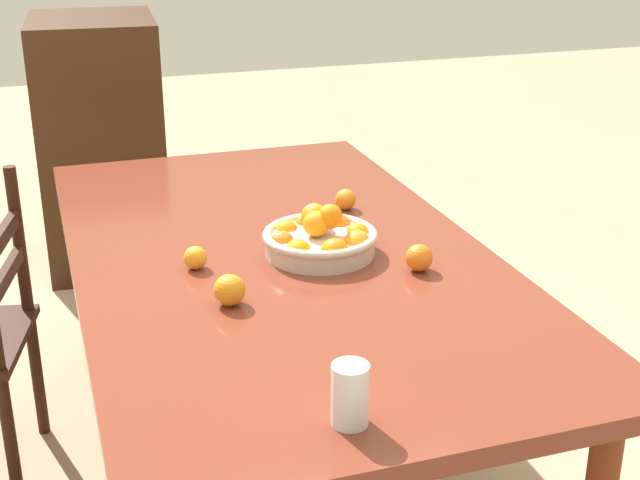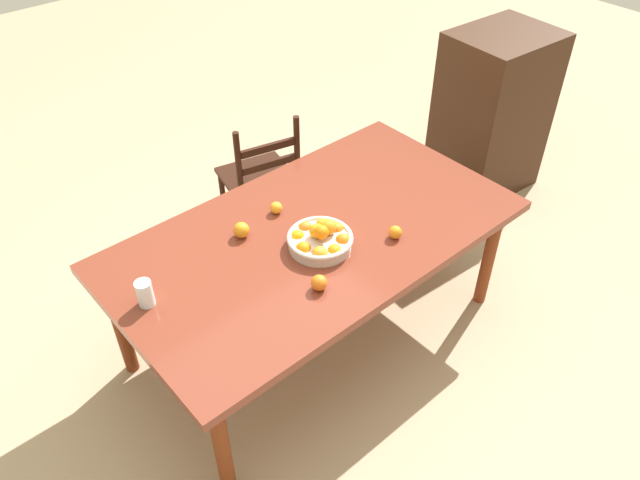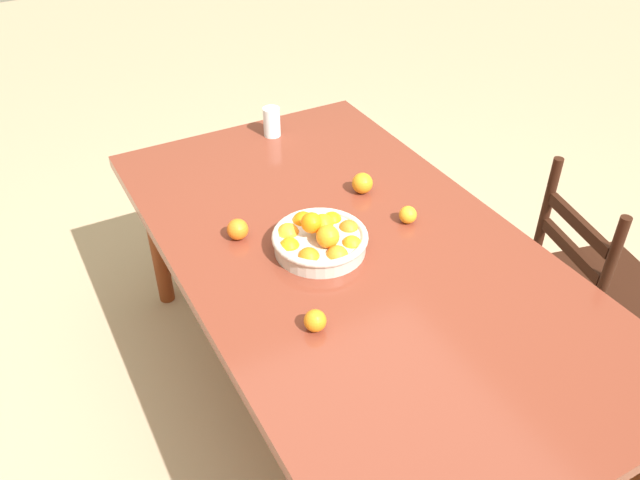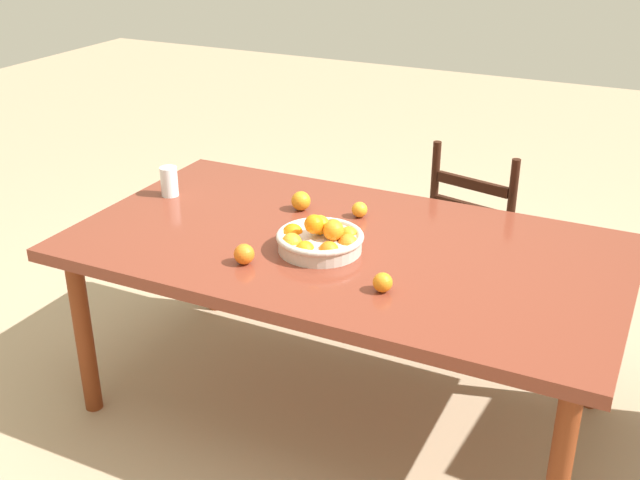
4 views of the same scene
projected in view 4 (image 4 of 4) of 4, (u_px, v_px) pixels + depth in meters
ground_plane at (342, 405)px, 3.11m from camera, size 12.00×12.00×0.00m
dining_table at (345, 258)px, 2.83m from camera, size 1.99×1.10×0.72m
chair_near_window at (482, 241)px, 3.51m from camera, size 0.51×0.51×0.90m
fruit_bowl at (320, 239)px, 2.72m from camera, size 0.31×0.31×0.14m
orange_loose_0 at (244, 254)px, 2.63m from camera, size 0.07×0.07×0.07m
orange_loose_1 at (301, 201)px, 3.07m from camera, size 0.08×0.08×0.08m
orange_loose_2 at (360, 210)px, 3.00m from camera, size 0.06×0.06×0.06m
orange_loose_3 at (383, 282)px, 2.46m from camera, size 0.06×0.06×0.06m
drinking_glass at (169, 181)px, 3.20m from camera, size 0.07×0.07×0.12m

